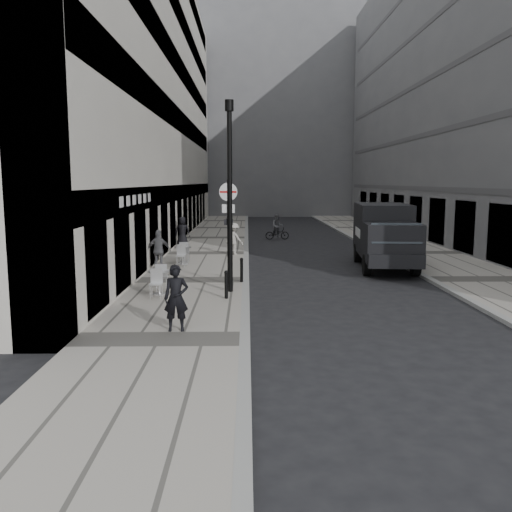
{
  "coord_description": "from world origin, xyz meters",
  "views": [
    {
      "loc": [
        0.06,
        -9.56,
        3.76
      ],
      "look_at": [
        0.34,
        7.51,
        1.4
      ],
      "focal_mm": 38.0,
      "sensor_mm": 36.0,
      "label": 1
    }
  ],
  "objects_px": {
    "walking_man": "(176,298)",
    "panel_van": "(384,233)",
    "cyclist": "(277,230)",
    "lamppost": "(230,187)",
    "sign_post": "(228,218)"
  },
  "relations": [
    {
      "from": "walking_man",
      "to": "panel_van",
      "type": "xyz_separation_m",
      "value": [
        7.7,
        10.34,
        0.62
      ]
    },
    {
      "from": "walking_man",
      "to": "cyclist",
      "type": "height_order",
      "value": "walking_man"
    },
    {
      "from": "lamppost",
      "to": "sign_post",
      "type": "bearing_deg",
      "value": 94.36
    },
    {
      "from": "sign_post",
      "to": "walking_man",
      "type": "bearing_deg",
      "value": -100.69
    },
    {
      "from": "lamppost",
      "to": "cyclist",
      "type": "relative_size",
      "value": 3.78
    },
    {
      "from": "panel_van",
      "to": "lamppost",
      "type": "bearing_deg",
      "value": -133.73
    },
    {
      "from": "walking_man",
      "to": "cyclist",
      "type": "xyz_separation_m",
      "value": [
        3.68,
        22.08,
        -0.3
      ]
    },
    {
      "from": "sign_post",
      "to": "cyclist",
      "type": "xyz_separation_m",
      "value": [
        2.6,
        16.06,
        -1.85
      ]
    },
    {
      "from": "walking_man",
      "to": "cyclist",
      "type": "distance_m",
      "value": 22.38
    },
    {
      "from": "cyclist",
      "to": "lamppost",
      "type": "bearing_deg",
      "value": -102.24
    },
    {
      "from": "walking_man",
      "to": "sign_post",
      "type": "xyz_separation_m",
      "value": [
        1.08,
        6.02,
        1.55
      ]
    },
    {
      "from": "sign_post",
      "to": "cyclist",
      "type": "relative_size",
      "value": 2.25
    },
    {
      "from": "lamppost",
      "to": "walking_man",
      "type": "bearing_deg",
      "value": -103.82
    },
    {
      "from": "lamppost",
      "to": "cyclist",
      "type": "bearing_deg",
      "value": 81.76
    },
    {
      "from": "walking_man",
      "to": "lamppost",
      "type": "height_order",
      "value": "lamppost"
    }
  ]
}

